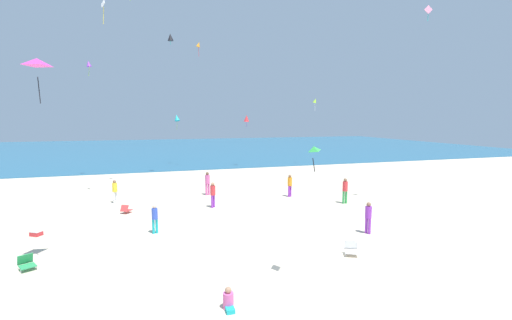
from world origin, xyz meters
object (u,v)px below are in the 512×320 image
(kite_pink, at_px, (428,10))
(kite_purple, at_px, (89,64))
(kite_red, at_px, (247,118))
(kite_black, at_px, (170,37))
(person_1, at_px, (290,184))
(person_3, at_px, (229,301))
(kite_white, at_px, (103,5))
(cooler_box, at_px, (36,233))
(person_5, at_px, (345,189))
(person_6, at_px, (207,182))
(kite_lime, at_px, (315,101))
(beach_chair_far_left, at_px, (126,209))
(person_2, at_px, (368,216))
(beach_chair_near_camera, at_px, (351,248))
(person_0, at_px, (155,217))
(kite_magenta, at_px, (37,62))
(person_7, at_px, (115,190))
(person_4, at_px, (213,193))
(kite_teal, at_px, (177,118))
(kite_orange, at_px, (199,45))
(beach_chair_mid_beach, at_px, (27,263))
(kite_green, at_px, (314,149))

(kite_pink, bearing_deg, kite_purple, 140.53)
(kite_red, xyz_separation_m, kite_black, (-8.81, -4.82, 7.61))
(person_1, height_order, person_3, person_1)
(kite_black, distance_m, kite_white, 9.89)
(cooler_box, xyz_separation_m, person_1, (15.18, 4.26, 0.82))
(person_5, bearing_deg, kite_black, 40.51)
(kite_black, relative_size, kite_purple, 0.74)
(person_6, distance_m, kite_lime, 21.03)
(person_3, distance_m, kite_black, 28.42)
(beach_chair_far_left, distance_m, person_2, 13.94)
(beach_chair_near_camera, xyz_separation_m, kite_black, (-5.55, 22.66, 13.04))
(person_2, distance_m, kite_lime, 26.54)
(person_3, bearing_deg, kite_lime, 148.80)
(cooler_box, distance_m, person_0, 5.77)
(person_1, relative_size, kite_black, 1.57)
(beach_chair_near_camera, bearing_deg, person_1, -163.98)
(kite_lime, xyz_separation_m, kite_magenta, (-22.98, -24.25, -0.18))
(person_7, xyz_separation_m, kite_white, (-0.30, 1.42, 12.29))
(beach_chair_near_camera, distance_m, kite_red, 28.20)
(person_3, relative_size, person_7, 0.43)
(person_4, bearing_deg, kite_red, -66.36)
(person_4, xyz_separation_m, kite_red, (7.35, 17.95, 4.76))
(kite_teal, relative_size, kite_magenta, 1.21)
(cooler_box, distance_m, person_2, 16.33)
(beach_chair_near_camera, xyz_separation_m, kite_white, (-10.50, 14.10, 12.93))
(cooler_box, bearing_deg, kite_orange, 61.54)
(beach_chair_far_left, relative_size, person_6, 0.44)
(person_4, distance_m, person_6, 3.78)
(kite_red, bearing_deg, person_0, -116.49)
(kite_white, bearing_deg, beach_chair_mid_beach, -99.97)
(kite_magenta, bearing_deg, person_3, -37.81)
(kite_lime, bearing_deg, kite_orange, 175.64)
(person_5, xyz_separation_m, kite_pink, (4.29, -1.92, 11.35))
(person_0, relative_size, kite_pink, 1.54)
(person_0, distance_m, kite_pink, 20.24)
(kite_black, bearing_deg, kite_purple, 170.12)
(person_7, distance_m, kite_white, 12.38)
(beach_chair_far_left, relative_size, person_7, 0.48)
(person_6, height_order, person_7, person_6)
(person_6, bearing_deg, kite_magenta, 132.18)
(kite_white, xyz_separation_m, kite_teal, (6.08, 17.47, -7.42))
(kite_magenta, bearing_deg, kite_green, -22.73)
(person_6, relative_size, kite_green, 1.98)
(person_5, bearing_deg, person_1, 48.20)
(person_2, height_order, kite_teal, kite_teal)
(cooler_box, relative_size, person_4, 0.39)
(person_1, bearing_deg, person_2, 154.45)
(beach_chair_far_left, xyz_separation_m, person_6, (5.56, 3.59, 0.76))
(person_7, xyz_separation_m, kite_green, (7.44, -14.52, 3.77))
(cooler_box, distance_m, kite_orange, 26.94)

